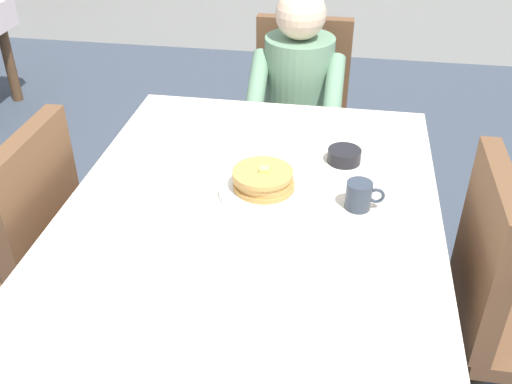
{
  "coord_description": "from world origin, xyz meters",
  "views": [
    {
      "loc": [
        0.24,
        -1.37,
        1.73
      ],
      "look_at": [
        0.01,
        0.03,
        0.79
      ],
      "focal_mm": 41.14,
      "sensor_mm": 36.0,
      "label": 1
    }
  ],
  "objects_px": {
    "chair_left_side": "(19,242)",
    "dining_table_main": "(250,236)",
    "chair_right_side": "(509,295)",
    "diner_person": "(297,94)",
    "knife_right_of_plate": "(326,201)",
    "chair_diner": "(299,108)",
    "bowl_butter": "(344,156)",
    "syrup_pitcher": "(185,155)",
    "plate_breakfast": "(264,190)",
    "spoon_near_edge": "(265,251)",
    "breakfast_stack": "(263,179)",
    "cup_coffee": "(359,195)",
    "fork_left_of_plate": "(202,190)"
  },
  "relations": [
    {
      "from": "chair_right_side",
      "to": "dining_table_main",
      "type": "bearing_deg",
      "value": -90.0
    },
    {
      "from": "spoon_near_edge",
      "to": "chair_left_side",
      "type": "bearing_deg",
      "value": 170.38
    },
    {
      "from": "syrup_pitcher",
      "to": "knife_right_of_plate",
      "type": "relative_size",
      "value": 0.4
    },
    {
      "from": "cup_coffee",
      "to": "knife_right_of_plate",
      "type": "relative_size",
      "value": 0.56
    },
    {
      "from": "dining_table_main",
      "to": "chair_right_side",
      "type": "xyz_separation_m",
      "value": [
        0.77,
        0.0,
        -0.12
      ]
    },
    {
      "from": "dining_table_main",
      "to": "chair_right_side",
      "type": "relative_size",
      "value": 1.64
    },
    {
      "from": "dining_table_main",
      "to": "syrup_pitcher",
      "type": "relative_size",
      "value": 19.05
    },
    {
      "from": "chair_diner",
      "to": "fork_left_of_plate",
      "type": "height_order",
      "value": "chair_diner"
    },
    {
      "from": "chair_left_side",
      "to": "dining_table_main",
      "type": "bearing_deg",
      "value": -90.0
    },
    {
      "from": "chair_diner",
      "to": "bowl_butter",
      "type": "height_order",
      "value": "chair_diner"
    },
    {
      "from": "diner_person",
      "to": "fork_left_of_plate",
      "type": "distance_m",
      "value": 0.95
    },
    {
      "from": "chair_diner",
      "to": "cup_coffee",
      "type": "xyz_separation_m",
      "value": [
        0.28,
        -1.09,
        0.25
      ]
    },
    {
      "from": "chair_diner",
      "to": "dining_table_main",
      "type": "bearing_deg",
      "value": 88.29
    },
    {
      "from": "bowl_butter",
      "to": "chair_right_side",
      "type": "bearing_deg",
      "value": -33.22
    },
    {
      "from": "bowl_butter",
      "to": "breakfast_stack",
      "type": "bearing_deg",
      "value": -136.16
    },
    {
      "from": "plate_breakfast",
      "to": "spoon_near_edge",
      "type": "xyz_separation_m",
      "value": [
        0.04,
        -0.28,
        -0.01
      ]
    },
    {
      "from": "breakfast_stack",
      "to": "knife_right_of_plate",
      "type": "xyz_separation_m",
      "value": [
        0.19,
        -0.02,
        -0.04
      ]
    },
    {
      "from": "chair_diner",
      "to": "plate_breakfast",
      "type": "distance_m",
      "value": 1.08
    },
    {
      "from": "dining_table_main",
      "to": "spoon_near_edge",
      "type": "relative_size",
      "value": 10.16
    },
    {
      "from": "diner_person",
      "to": "chair_right_side",
      "type": "relative_size",
      "value": 1.2
    },
    {
      "from": "spoon_near_edge",
      "to": "chair_diner",
      "type": "bearing_deg",
      "value": 93.66
    },
    {
      "from": "knife_right_of_plate",
      "to": "spoon_near_edge",
      "type": "xyz_separation_m",
      "value": [
        -0.15,
        -0.26,
        0.0
      ]
    },
    {
      "from": "knife_right_of_plate",
      "to": "chair_diner",
      "type": "bearing_deg",
      "value": 8.35
    },
    {
      "from": "breakfast_stack",
      "to": "cup_coffee",
      "type": "height_order",
      "value": "breakfast_stack"
    },
    {
      "from": "syrup_pitcher",
      "to": "knife_right_of_plate",
      "type": "bearing_deg",
      "value": -16.74
    },
    {
      "from": "chair_right_side",
      "to": "bowl_butter",
      "type": "bearing_deg",
      "value": -123.22
    },
    {
      "from": "dining_table_main",
      "to": "syrup_pitcher",
      "type": "xyz_separation_m",
      "value": [
        -0.25,
        0.23,
        0.13
      ]
    },
    {
      "from": "diner_person",
      "to": "spoon_near_edge",
      "type": "bearing_deg",
      "value": 91.75
    },
    {
      "from": "breakfast_stack",
      "to": "fork_left_of_plate",
      "type": "bearing_deg",
      "value": -173.39
    },
    {
      "from": "cup_coffee",
      "to": "bowl_butter",
      "type": "bearing_deg",
      "value": 101.37
    },
    {
      "from": "spoon_near_edge",
      "to": "plate_breakfast",
      "type": "bearing_deg",
      "value": 101.05
    },
    {
      "from": "chair_right_side",
      "to": "diner_person",
      "type": "bearing_deg",
      "value": -144.04
    },
    {
      "from": "knife_right_of_plate",
      "to": "fork_left_of_plate",
      "type": "bearing_deg",
      "value": 88.81
    },
    {
      "from": "breakfast_stack",
      "to": "bowl_butter",
      "type": "distance_m",
      "value": 0.33
    },
    {
      "from": "dining_table_main",
      "to": "knife_right_of_plate",
      "type": "height_order",
      "value": "knife_right_of_plate"
    },
    {
      "from": "cup_coffee",
      "to": "knife_right_of_plate",
      "type": "height_order",
      "value": "cup_coffee"
    },
    {
      "from": "cup_coffee",
      "to": "fork_left_of_plate",
      "type": "distance_m",
      "value": 0.48
    },
    {
      "from": "chair_right_side",
      "to": "knife_right_of_plate",
      "type": "relative_size",
      "value": 4.65
    },
    {
      "from": "chair_right_side",
      "to": "bowl_butter",
      "type": "height_order",
      "value": "chair_right_side"
    },
    {
      "from": "diner_person",
      "to": "syrup_pitcher",
      "type": "xyz_separation_m",
      "value": [
        -0.29,
        -0.79,
        0.11
      ]
    },
    {
      "from": "breakfast_stack",
      "to": "knife_right_of_plate",
      "type": "relative_size",
      "value": 0.96
    },
    {
      "from": "bowl_butter",
      "to": "syrup_pitcher",
      "type": "relative_size",
      "value": 1.38
    },
    {
      "from": "chair_right_side",
      "to": "bowl_butter",
      "type": "xyz_separation_m",
      "value": [
        -0.51,
        0.34,
        0.23
      ]
    },
    {
      "from": "fork_left_of_plate",
      "to": "diner_person",
      "type": "bearing_deg",
      "value": -14.86
    },
    {
      "from": "chair_right_side",
      "to": "knife_right_of_plate",
      "type": "bearing_deg",
      "value": -98.96
    },
    {
      "from": "chair_right_side",
      "to": "cup_coffee",
      "type": "xyz_separation_m",
      "value": [
        -0.46,
        0.07,
        0.25
      ]
    },
    {
      "from": "chair_diner",
      "to": "chair_left_side",
      "type": "xyz_separation_m",
      "value": [
        -0.81,
        -1.17,
        0.0
      ]
    },
    {
      "from": "dining_table_main",
      "to": "bowl_butter",
      "type": "height_order",
      "value": "bowl_butter"
    },
    {
      "from": "diner_person",
      "to": "chair_left_side",
      "type": "xyz_separation_m",
      "value": [
        -0.81,
        -1.01,
        -0.14
      ]
    },
    {
      "from": "chair_left_side",
      "to": "breakfast_stack",
      "type": "bearing_deg",
      "value": -82.19
    }
  ]
}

